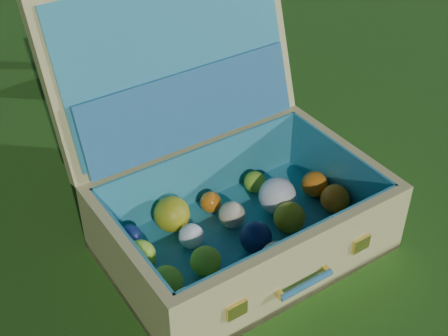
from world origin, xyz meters
TOP-DOWN VIEW (x-y plane):
  - ground at (0.00, 0.00)m, footprint 60.00×60.00m
  - suitcase at (0.19, 0.23)m, footprint 0.65×0.63m

SIDE VIEW (x-z plane):
  - ground at x=0.00m, z-range 0.00..0.00m
  - suitcase at x=0.19m, z-range -0.13..0.47m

